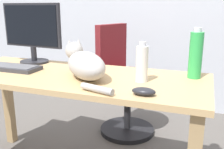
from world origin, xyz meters
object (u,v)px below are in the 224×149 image
(monitor, at_px, (32,31))
(computer_mouse, at_px, (144,91))
(spray_bottle, at_px, (142,63))
(cat, at_px, (85,64))
(keyboard, at_px, (7,67))
(office_chair, at_px, (123,86))
(water_bottle, at_px, (196,55))

(monitor, xyz_separation_m, computer_mouse, (0.90, -0.42, -0.21))
(spray_bottle, bearing_deg, computer_mouse, -73.36)
(monitor, distance_m, cat, 0.59)
(keyboard, bearing_deg, spray_bottle, 1.42)
(monitor, bearing_deg, computer_mouse, -24.71)
(office_chair, bearing_deg, keyboard, -123.88)
(keyboard, xyz_separation_m, computer_mouse, (0.94, -0.19, 0.00))
(keyboard, bearing_deg, cat, -1.03)
(computer_mouse, bearing_deg, keyboard, 168.56)
(computer_mouse, bearing_deg, spray_bottle, 106.64)
(cat, bearing_deg, office_chair, 91.90)
(water_bottle, height_order, spray_bottle, water_bottle)
(computer_mouse, bearing_deg, water_bottle, 63.14)
(monitor, bearing_deg, water_bottle, -1.42)
(monitor, relative_size, cat, 1.05)
(spray_bottle, bearing_deg, water_bottle, 34.03)
(cat, bearing_deg, water_bottle, 19.64)
(keyboard, bearing_deg, computer_mouse, -11.44)
(cat, bearing_deg, keyboard, 178.97)
(computer_mouse, relative_size, spray_bottle, 0.51)
(cat, distance_m, water_bottle, 0.62)
(monitor, height_order, cat, monitor)
(cat, relative_size, water_bottle, 1.62)
(cat, height_order, spray_bottle, spray_bottle)
(office_chair, xyz_separation_m, water_bottle, (0.61, -0.59, 0.43))
(keyboard, height_order, computer_mouse, computer_mouse)
(monitor, relative_size, water_bottle, 1.71)
(spray_bottle, bearing_deg, office_chair, 114.35)
(office_chair, distance_m, monitor, 0.91)
(keyboard, bearing_deg, monitor, 80.00)
(keyboard, bearing_deg, water_bottle, 9.83)
(keyboard, xyz_separation_m, spray_bottle, (0.88, 0.02, 0.09))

